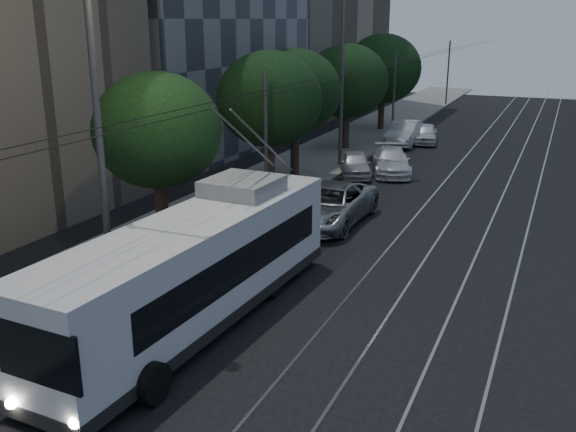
# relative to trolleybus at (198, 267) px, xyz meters

# --- Properties ---
(ground) EXTENTS (120.00, 120.00, 0.00)m
(ground) POSITION_rel_trolleybus_xyz_m (2.90, -0.75, -1.59)
(ground) COLOR black
(ground) RESTS_ON ground
(sidewalk) EXTENTS (5.00, 90.00, 0.15)m
(sidewalk) POSITION_rel_trolleybus_xyz_m (-4.60, 19.25, -1.51)
(sidewalk) COLOR gray
(sidewalk) RESTS_ON ground
(tram_rails) EXTENTS (4.52, 90.00, 0.02)m
(tram_rails) POSITION_rel_trolleybus_xyz_m (5.40, 19.25, -1.58)
(tram_rails) COLOR #9B9BA3
(tram_rails) RESTS_ON ground
(overhead_wires) EXTENTS (2.23, 90.00, 6.00)m
(overhead_wires) POSITION_rel_trolleybus_xyz_m (-2.07, 19.25, 1.88)
(overhead_wires) COLOR black
(overhead_wires) RESTS_ON ground
(trolleybus) EXTENTS (2.94, 11.58, 5.63)m
(trolleybus) POSITION_rel_trolleybus_xyz_m (0.00, 0.00, 0.00)
(trolleybus) COLOR silver
(trolleybus) RESTS_ON ground
(pickup_silver) EXTENTS (2.74, 5.69, 1.56)m
(pickup_silver) POSITION_rel_trolleybus_xyz_m (0.20, 9.73, -0.80)
(pickup_silver) COLOR #929398
(pickup_silver) RESTS_ON ground
(car_white_a) EXTENTS (2.79, 4.07, 1.29)m
(car_white_a) POSITION_rel_trolleybus_xyz_m (-1.40, 17.96, -0.94)
(car_white_a) COLOR #B8B7BC
(car_white_a) RESTS_ON ground
(car_white_b) EXTENTS (3.23, 4.93, 1.33)m
(car_white_b) POSITION_rel_trolleybus_xyz_m (0.20, 19.26, -0.92)
(car_white_b) COLOR silver
(car_white_b) RESTS_ON ground
(car_white_c) EXTENTS (1.69, 4.74, 1.56)m
(car_white_c) POSITION_rel_trolleybus_xyz_m (-1.16, 27.61, -0.81)
(car_white_c) COLOR silver
(car_white_c) RESTS_ON ground
(car_white_d) EXTENTS (2.12, 3.94, 1.27)m
(car_white_d) POSITION_rel_trolleybus_xyz_m (-0.01, 28.75, -0.95)
(car_white_d) COLOR silver
(car_white_d) RESTS_ON ground
(tree_1) EXTENTS (4.20, 4.20, 6.35)m
(tree_1) POSITION_rel_trolleybus_xyz_m (-3.60, 3.64, 2.85)
(tree_1) COLOR #2F231A
(tree_1) RESTS_ON ground
(tree_2) EXTENTS (4.69, 4.69, 6.65)m
(tree_2) POSITION_rel_trolleybus_xyz_m (-3.60, 12.17, 2.93)
(tree_2) COLOR #2F231A
(tree_2) RESTS_ON ground
(tree_3) EXTENTS (4.58, 4.58, 6.57)m
(tree_3) POSITION_rel_trolleybus_xyz_m (-3.94, 15.84, 2.91)
(tree_3) COLOR #2F231A
(tree_3) RESTS_ON ground
(tree_4) EXTENTS (5.01, 5.01, 6.54)m
(tree_4) POSITION_rel_trolleybus_xyz_m (-4.10, 24.35, 2.69)
(tree_4) COLOR #2F231A
(tree_4) RESTS_ON ground
(tree_5) EXTENTS (5.47, 5.47, 6.96)m
(tree_5) POSITION_rel_trolleybus_xyz_m (-4.10, 32.42, 2.91)
(tree_5) COLOR #2F231A
(tree_5) RESTS_ON ground
(streetlamp_near) EXTENTS (2.66, 0.44, 11.16)m
(streetlamp_near) POSITION_rel_trolleybus_xyz_m (-2.47, -0.02, 5.07)
(streetlamp_near) COLOR #505052
(streetlamp_near) RESTS_ON ground
(streetlamp_far) EXTENTS (2.61, 0.44, 10.90)m
(streetlamp_far) POSITION_rel_trolleybus_xyz_m (-2.47, 19.87, 4.93)
(streetlamp_far) COLOR #505052
(streetlamp_far) RESTS_ON ground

